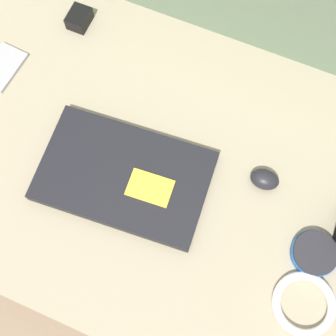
# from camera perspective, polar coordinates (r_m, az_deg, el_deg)

# --- Properties ---
(ground_plane) EXTENTS (8.00, 8.00, 0.00)m
(ground_plane) POSITION_cam_1_polar(r_m,az_deg,el_deg) (1.09, 0.00, -2.21)
(ground_plane) COLOR #7A6651
(couch_seat) EXTENTS (1.12, 0.72, 0.11)m
(couch_seat) POSITION_cam_1_polar(r_m,az_deg,el_deg) (1.04, 0.00, -1.34)
(couch_seat) COLOR gray
(couch_seat) RESTS_ON ground_plane
(laptop) EXTENTS (0.36, 0.24, 0.03)m
(laptop) POSITION_cam_1_polar(r_m,az_deg,el_deg) (0.98, -5.33, -0.99)
(laptop) COLOR black
(laptop) RESTS_ON couch_seat
(computer_mouse) EXTENTS (0.06, 0.05, 0.04)m
(computer_mouse) POSITION_cam_1_polar(r_m,az_deg,el_deg) (0.99, 11.70, -1.36)
(computer_mouse) COLOR black
(computer_mouse) RESTS_ON couch_seat
(speaker_puck) EXTENTS (0.09, 0.09, 0.02)m
(speaker_puck) POSITION_cam_1_polar(r_m,az_deg,el_deg) (0.98, 17.43, -9.89)
(speaker_puck) COLOR #1E569E
(speaker_puck) RESTS_ON couch_seat
(phone_black) EXTENTS (0.08, 0.12, 0.01)m
(phone_black) POSITION_cam_1_polar(r_m,az_deg,el_deg) (1.15, -19.54, 11.49)
(phone_black) COLOR #99999E
(phone_black) RESTS_ON couch_seat
(charger_brick) EXTENTS (0.05, 0.06, 0.03)m
(charger_brick) POSITION_cam_1_polar(r_m,az_deg,el_deg) (1.17, -10.77, 17.47)
(charger_brick) COLOR black
(charger_brick) RESTS_ON couch_seat
(cable_coil) EXTENTS (0.12, 0.12, 0.02)m
(cable_coil) POSITION_cam_1_polar(r_m,az_deg,el_deg) (0.97, 16.25, -15.62)
(cable_coil) COLOR white
(cable_coil) RESTS_ON couch_seat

